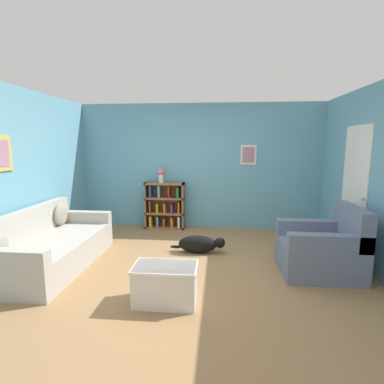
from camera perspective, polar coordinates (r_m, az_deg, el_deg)
name	(u,v)px	position (r m, az deg, el deg)	size (l,w,h in m)	color
ground_plane	(189,268)	(4.46, -0.49, -14.28)	(14.00, 14.00, 0.00)	#997047
wall_back	(200,166)	(6.35, 1.56, 4.89)	(5.60, 0.13, 2.60)	#609EB7
wall_left	(15,177)	(5.06, -30.66, 2.52)	(0.13, 5.00, 2.60)	#609EB7
wall_right	(384,181)	(4.64, 32.67, 1.75)	(0.16, 5.00, 2.60)	#609EB7
couch	(51,247)	(4.89, -25.30, -9.42)	(0.96, 2.08, 0.84)	#ADA89E
bookshelf	(165,206)	(6.37, -5.18, -2.73)	(0.83, 0.29, 0.97)	olive
recliner_chair	(323,250)	(4.57, 23.71, -10.00)	(1.01, 0.90, 0.94)	slate
coffee_table	(165,283)	(3.52, -5.09, -16.87)	(0.71, 0.44, 0.44)	silver
dog	(200,244)	(4.99, 1.48, -9.88)	(0.92, 0.26, 0.29)	black
vase	(161,175)	(6.26, -5.92, 3.28)	(0.14, 0.14, 0.29)	silver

